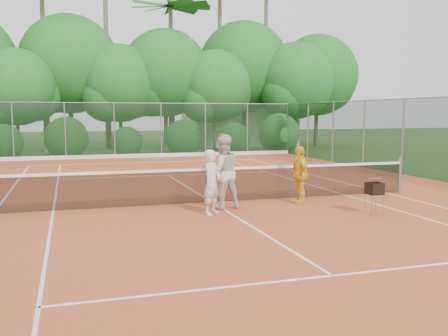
% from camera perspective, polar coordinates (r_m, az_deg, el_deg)
% --- Properties ---
extents(ground, '(120.00, 120.00, 0.00)m').
position_cam_1_polar(ground, '(13.53, -1.24, -4.10)').
color(ground, '#204017').
rests_on(ground, ground).
extents(clay_court, '(18.00, 36.00, 0.02)m').
position_cam_1_polar(clay_court, '(13.53, -1.24, -4.06)').
color(clay_court, '#BA552B').
rests_on(clay_court, ground).
extents(club_building, '(8.00, 5.00, 3.00)m').
position_cam_1_polar(club_building, '(38.93, 1.71, 4.84)').
color(club_building, beige).
rests_on(club_building, ground).
extents(tennis_net, '(11.97, 0.10, 1.10)m').
position_cam_1_polar(tennis_net, '(13.45, -1.25, -1.87)').
color(tennis_net, gray).
rests_on(tennis_net, clay_court).
extents(player_white, '(0.66, 0.66, 1.55)m').
position_cam_1_polar(player_white, '(11.93, -1.39, -1.62)').
color(player_white, silver).
rests_on(player_white, clay_court).
extents(player_center_grp, '(0.96, 0.78, 1.91)m').
position_cam_1_polar(player_center_grp, '(12.62, -0.15, -0.41)').
color(player_center_grp, beige).
rests_on(player_center_grp, clay_court).
extents(player_yellow, '(0.39, 0.91, 1.55)m').
position_cam_1_polar(player_yellow, '(13.54, 8.62, -0.76)').
color(player_yellow, yellow).
rests_on(player_yellow, clay_court).
extents(ball_hopper, '(0.34, 0.34, 0.77)m').
position_cam_1_polar(ball_hopper, '(12.47, 16.82, -2.33)').
color(ball_hopper, gray).
rests_on(ball_hopper, clay_court).
extents(stray_ball_a, '(0.07, 0.07, 0.07)m').
position_cam_1_polar(stray_ball_a, '(25.68, -13.72, 0.73)').
color(stray_ball_a, '#BFD631').
rests_on(stray_ball_a, clay_court).
extents(stray_ball_b, '(0.07, 0.07, 0.07)m').
position_cam_1_polar(stray_ball_b, '(24.65, -2.45, 0.68)').
color(stray_ball_b, gold).
rests_on(stray_ball_b, clay_court).
extents(stray_ball_c, '(0.07, 0.07, 0.07)m').
position_cam_1_polar(stray_ball_c, '(23.34, 0.22, 0.38)').
color(stray_ball_c, '#D6F037').
rests_on(stray_ball_c, clay_court).
extents(court_markings, '(11.03, 23.83, 0.01)m').
position_cam_1_polar(court_markings, '(13.53, -1.24, -4.00)').
color(court_markings, white).
rests_on(court_markings, clay_court).
extents(fence_back, '(18.07, 0.07, 3.00)m').
position_cam_1_polar(fence_back, '(28.06, -9.79, 4.27)').
color(fence_back, '#19381E').
rests_on(fence_back, clay_court).
extents(tropical_treeline, '(32.10, 8.49, 15.03)m').
position_cam_1_polar(tropical_treeline, '(33.52, -8.63, 10.74)').
color(tropical_treeline, brown).
rests_on(tropical_treeline, ground).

